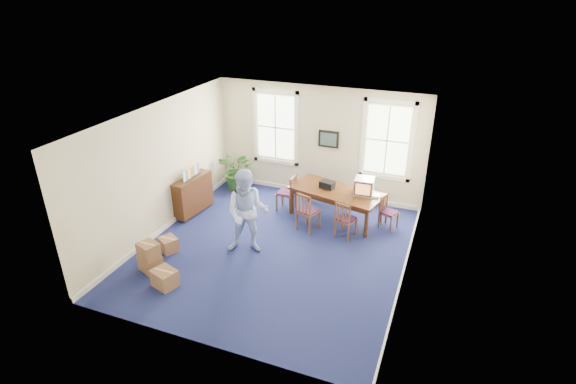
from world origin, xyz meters
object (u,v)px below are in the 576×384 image
(chair_near_left, at_px, (308,211))
(man, at_px, (247,212))
(potted_plant, at_px, (239,170))
(credenza, at_px, (193,196))
(cardboard_boxes, at_px, (159,256))
(conference_table, at_px, (336,204))
(crt_tv, at_px, (364,186))

(chair_near_left, relative_size, man, 0.51)
(potted_plant, bearing_deg, chair_near_left, -28.74)
(potted_plant, bearing_deg, man, -59.70)
(man, height_order, potted_plant, man)
(credenza, bearing_deg, chair_near_left, 12.27)
(credenza, height_order, cardboard_boxes, credenza)
(man, xyz_separation_m, credenza, (-2.20, 1.17, -0.52))
(conference_table, bearing_deg, potted_plant, -178.73)
(chair_near_left, relative_size, credenza, 0.83)
(potted_plant, relative_size, cardboard_boxes, 1.02)
(cardboard_boxes, bearing_deg, chair_near_left, 49.26)
(chair_near_left, xyz_separation_m, man, (-0.97, -1.46, 0.49))
(chair_near_left, xyz_separation_m, potted_plant, (-2.68, 1.47, 0.11))
(potted_plant, bearing_deg, cardboard_boxes, -87.01)
(crt_tv, distance_m, credenza, 4.54)
(conference_table, height_order, potted_plant, potted_plant)
(crt_tv, xyz_separation_m, credenza, (-4.36, -1.15, -0.53))
(crt_tv, relative_size, credenza, 0.41)
(man, bearing_deg, cardboard_boxes, -153.02)
(man, bearing_deg, potted_plant, 104.14)
(crt_tv, xyz_separation_m, man, (-2.16, -2.32, -0.01))
(conference_table, relative_size, potted_plant, 1.89)
(credenza, xyz_separation_m, potted_plant, (0.49, 1.76, 0.13))
(crt_tv, xyz_separation_m, potted_plant, (-3.87, 0.60, -0.40))
(conference_table, xyz_separation_m, cardboard_boxes, (-2.94, -3.66, -0.05))
(credenza, distance_m, cardboard_boxes, 2.66)
(chair_near_left, distance_m, potted_plant, 3.06)
(crt_tv, relative_size, man, 0.25)
(chair_near_left, relative_size, cardboard_boxes, 0.84)
(credenza, xyz_separation_m, cardboard_boxes, (0.72, -2.56, -0.14))
(conference_table, bearing_deg, credenza, -150.24)
(chair_near_left, distance_m, cardboard_boxes, 3.76)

